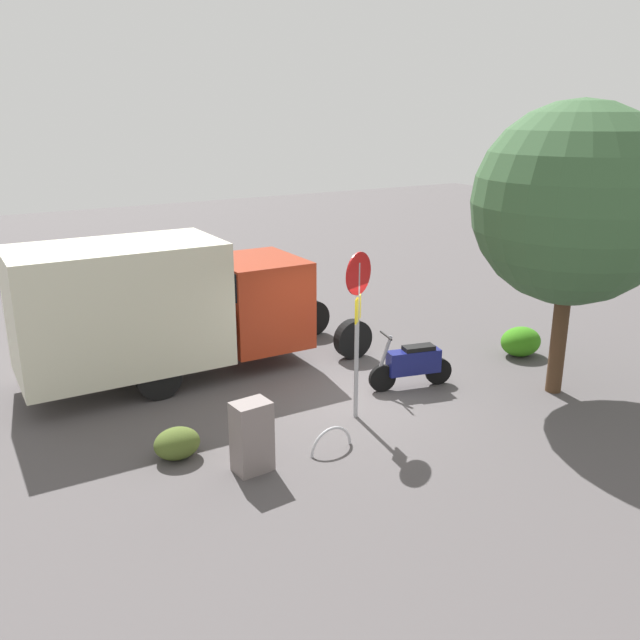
{
  "coord_description": "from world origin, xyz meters",
  "views": [
    {
      "loc": [
        7.06,
        10.04,
        5.4
      ],
      "look_at": [
        0.42,
        -0.8,
        1.42
      ],
      "focal_mm": 37.46,
      "sensor_mm": 36.0,
      "label": 1
    }
  ],
  "objects_px": {
    "box_truck_near": "(166,304)",
    "stop_sign": "(358,310)",
    "motorcycle": "(413,363)",
    "bike_rack_hoop": "(331,450)",
    "utility_cabinet": "(252,437)",
    "street_tree": "(574,205)"
  },
  "relations": [
    {
      "from": "box_truck_near",
      "to": "stop_sign",
      "type": "distance_m",
      "value": 4.32
    },
    {
      "from": "motorcycle",
      "to": "stop_sign",
      "type": "height_order",
      "value": "stop_sign"
    },
    {
      "from": "bike_rack_hoop",
      "to": "stop_sign",
      "type": "bearing_deg",
      "value": -141.82
    },
    {
      "from": "box_truck_near",
      "to": "bike_rack_hoop",
      "type": "xyz_separation_m",
      "value": [
        -1.19,
        4.49,
        -1.62
      ]
    },
    {
      "from": "box_truck_near",
      "to": "stop_sign",
      "type": "xyz_separation_m",
      "value": [
        -2.27,
        3.64,
        0.45
      ]
    },
    {
      "from": "bike_rack_hoop",
      "to": "motorcycle",
      "type": "bearing_deg",
      "value": -153.94
    },
    {
      "from": "utility_cabinet",
      "to": "box_truck_near",
      "type": "bearing_deg",
      "value": -92.67
    },
    {
      "from": "street_tree",
      "to": "utility_cabinet",
      "type": "relative_size",
      "value": 4.88
    },
    {
      "from": "motorcycle",
      "to": "stop_sign",
      "type": "xyz_separation_m",
      "value": [
        1.76,
        0.54,
        1.55
      ]
    },
    {
      "from": "motorcycle",
      "to": "utility_cabinet",
      "type": "height_order",
      "value": "motorcycle"
    },
    {
      "from": "street_tree",
      "to": "utility_cabinet",
      "type": "height_order",
      "value": "street_tree"
    },
    {
      "from": "box_truck_near",
      "to": "utility_cabinet",
      "type": "distance_m",
      "value": 4.51
    },
    {
      "from": "stop_sign",
      "to": "bike_rack_hoop",
      "type": "distance_m",
      "value": 2.48
    },
    {
      "from": "box_truck_near",
      "to": "bike_rack_hoop",
      "type": "relative_size",
      "value": 8.75
    },
    {
      "from": "street_tree",
      "to": "bike_rack_hoop",
      "type": "bearing_deg",
      "value": -2.73
    },
    {
      "from": "motorcycle",
      "to": "bike_rack_hoop",
      "type": "distance_m",
      "value": 3.2
    },
    {
      "from": "bike_rack_hoop",
      "to": "street_tree",
      "type": "bearing_deg",
      "value": 177.27
    },
    {
      "from": "stop_sign",
      "to": "box_truck_near",
      "type": "bearing_deg",
      "value": -58.09
    },
    {
      "from": "box_truck_near",
      "to": "stop_sign",
      "type": "bearing_deg",
      "value": -56.89
    },
    {
      "from": "motorcycle",
      "to": "street_tree",
      "type": "height_order",
      "value": "street_tree"
    },
    {
      "from": "utility_cabinet",
      "to": "bike_rack_hoop",
      "type": "height_order",
      "value": "utility_cabinet"
    },
    {
      "from": "stop_sign",
      "to": "bike_rack_hoop",
      "type": "relative_size",
      "value": 3.65
    }
  ]
}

